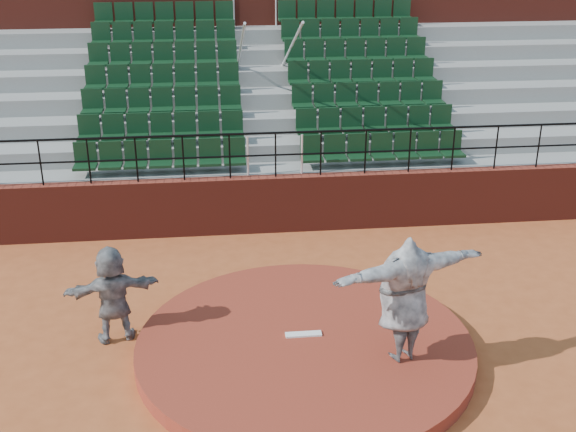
% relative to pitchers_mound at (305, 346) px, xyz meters
% --- Properties ---
extents(ground, '(90.00, 90.00, 0.00)m').
position_rel_pitchers_mound_xyz_m(ground, '(0.00, 0.00, -0.12)').
color(ground, '#AB5026').
rests_on(ground, ground).
extents(pitchers_mound, '(5.50, 5.50, 0.25)m').
position_rel_pitchers_mound_xyz_m(pitchers_mound, '(0.00, 0.00, 0.00)').
color(pitchers_mound, maroon).
rests_on(pitchers_mound, ground).
extents(pitching_rubber, '(0.60, 0.15, 0.03)m').
position_rel_pitchers_mound_xyz_m(pitching_rubber, '(0.00, 0.15, 0.14)').
color(pitching_rubber, white).
rests_on(pitching_rubber, pitchers_mound).
extents(boundary_wall, '(24.00, 0.30, 1.30)m').
position_rel_pitchers_mound_xyz_m(boundary_wall, '(0.00, 5.00, 0.53)').
color(boundary_wall, maroon).
rests_on(boundary_wall, ground).
extents(wall_railing, '(24.04, 0.05, 1.03)m').
position_rel_pitchers_mound_xyz_m(wall_railing, '(0.00, 5.00, 1.90)').
color(wall_railing, black).
rests_on(wall_railing, boundary_wall).
extents(seating_deck, '(24.00, 5.97, 4.63)m').
position_rel_pitchers_mound_xyz_m(seating_deck, '(0.00, 8.64, 1.33)').
color(seating_deck, gray).
rests_on(seating_deck, ground).
extents(press_box_facade, '(24.00, 3.00, 7.10)m').
position_rel_pitchers_mound_xyz_m(press_box_facade, '(0.00, 12.60, 3.43)').
color(press_box_facade, maroon).
rests_on(press_box_facade, ground).
extents(pitcher, '(2.64, 1.43, 2.07)m').
position_rel_pitchers_mound_xyz_m(pitcher, '(1.43, -0.63, 1.16)').
color(pitcher, black).
rests_on(pitcher, pitchers_mound).
extents(fielder, '(1.65, 0.82, 1.70)m').
position_rel_pitchers_mound_xyz_m(fielder, '(-3.11, 0.79, 0.73)').
color(fielder, black).
rests_on(fielder, ground).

